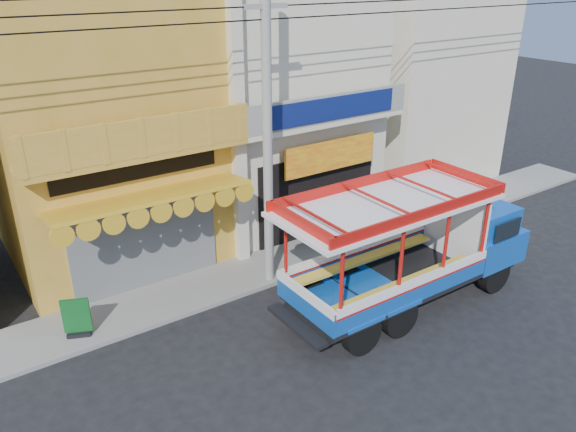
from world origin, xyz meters
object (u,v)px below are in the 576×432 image
at_px(potted_plant_b, 375,212).
at_px(green_sign, 77,320).
at_px(utility_pole, 272,112).
at_px(songthaew_truck, 424,243).

bearing_deg(potted_plant_b, green_sign, 67.23).
distance_m(utility_pole, potted_plant_b, 6.76).
bearing_deg(utility_pole, potted_plant_b, 12.05).
relative_size(utility_pole, songthaew_truck, 3.77).
bearing_deg(green_sign, potted_plant_b, 3.90).
distance_m(songthaew_truck, green_sign, 9.10).
relative_size(songthaew_truck, green_sign, 7.27).
xyz_separation_m(songthaew_truck, potted_plant_b, (2.13, 4.11, -1.11)).
bearing_deg(songthaew_truck, utility_pole, 132.89).
bearing_deg(songthaew_truck, potted_plant_b, 62.58).
height_order(songthaew_truck, potted_plant_b, songthaew_truck).
bearing_deg(potted_plant_b, utility_pole, 75.37).
height_order(green_sign, potted_plant_b, green_sign).
bearing_deg(green_sign, utility_pole, -3.55).
relative_size(utility_pole, potted_plant_b, 31.63).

